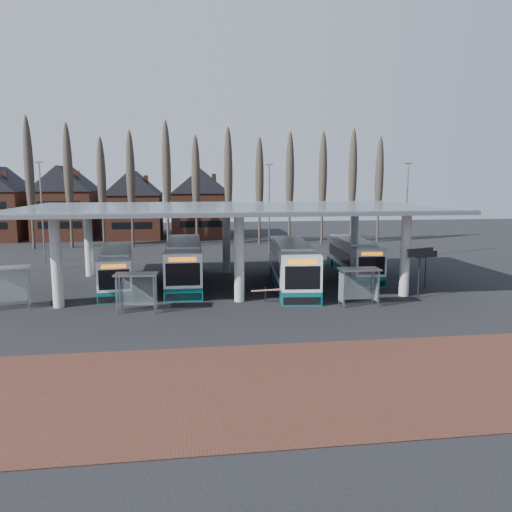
{
  "coord_description": "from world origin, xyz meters",
  "views": [
    {
      "loc": [
        -3.53,
        -31.08,
        8.27
      ],
      "look_at": [
        1.8,
        7.0,
        2.46
      ],
      "focal_mm": 35.0,
      "sensor_mm": 36.0,
      "label": 1
    }
  ],
  "objects": [
    {
      "name": "shelter_0",
      "position": [
        -15.2,
        2.78,
        1.99
      ],
      "size": [
        3.17,
        2.01,
        2.73
      ],
      "rotation": [
        0.0,
        0.0,
        0.19
      ],
      "color": "gray",
      "rests_on": "ground"
    },
    {
      "name": "brick_strip",
      "position": [
        0.0,
        -12.0,
        0.01
      ],
      "size": [
        70.0,
        10.0,
        0.03
      ],
      "primitive_type": "cube",
      "color": "#4F2B1F",
      "rests_on": "ground"
    },
    {
      "name": "bus_3",
      "position": [
        11.12,
        11.15,
        1.48
      ],
      "size": [
        3.3,
        11.43,
        3.13
      ],
      "rotation": [
        0.0,
        0.0,
        -0.08
      ],
      "color": "white",
      "rests_on": "ground"
    },
    {
      "name": "bus_1",
      "position": [
        -3.79,
        9.1,
        1.65
      ],
      "size": [
        2.79,
        12.6,
        3.49
      ],
      "rotation": [
        0.0,
        0.0,
        -0.01
      ],
      "color": "white",
      "rests_on": "ground"
    },
    {
      "name": "townhouse_row",
      "position": [
        -15.75,
        44.0,
        5.94
      ],
      "size": [
        36.8,
        10.3,
        12.25
      ],
      "color": "brown",
      "rests_on": "ground"
    },
    {
      "name": "shelter_2",
      "position": [
        7.75,
        0.28,
        1.84
      ],
      "size": [
        2.74,
        1.4,
        2.53
      ],
      "rotation": [
        0.0,
        0.0,
        -0.01
      ],
      "color": "gray",
      "rests_on": "ground"
    },
    {
      "name": "bus_2",
      "position": [
        4.59,
        6.78,
        1.65
      ],
      "size": [
        3.88,
        12.79,
        3.5
      ],
      "rotation": [
        0.0,
        0.0,
        -0.1
      ],
      "color": "white",
      "rests_on": "ground"
    },
    {
      "name": "poplar_row",
      "position": [
        0.0,
        33.0,
        8.78
      ],
      "size": [
        45.1,
        1.1,
        14.5
      ],
      "color": "#473D33",
      "rests_on": "ground"
    },
    {
      "name": "lamp_post_c",
      "position": [
        20.0,
        20.0,
        5.34
      ],
      "size": [
        0.8,
        0.16,
        10.17
      ],
      "color": "slate",
      "rests_on": "ground"
    },
    {
      "name": "lamp_post_a",
      "position": [
        -18.0,
        22.0,
        5.34
      ],
      "size": [
        0.8,
        0.16,
        10.17
      ],
      "color": "slate",
      "rests_on": "ground"
    },
    {
      "name": "info_sign_0",
      "position": [
        12.73,
        1.69,
        3.0
      ],
      "size": [
        2.3,
        0.93,
        3.57
      ],
      "rotation": [
        0.0,
        0.0,
        0.34
      ],
      "color": "black",
      "rests_on": "ground"
    },
    {
      "name": "lamp_post_b",
      "position": [
        6.0,
        26.0,
        5.34
      ],
      "size": [
        0.8,
        0.16,
        10.17
      ],
      "color": "slate",
      "rests_on": "ground"
    },
    {
      "name": "barrier",
      "position": [
        1.77,
        1.79,
        0.81
      ],
      "size": [
        2.09,
        0.68,
        1.04
      ],
      "rotation": [
        0.0,
        0.0,
        0.11
      ],
      "color": "black",
      "rests_on": "ground"
    },
    {
      "name": "ground",
      "position": [
        0.0,
        0.0,
        0.0
      ],
      "size": [
        140.0,
        140.0,
        0.0
      ],
      "primitive_type": "plane",
      "color": "black",
      "rests_on": "ground"
    },
    {
      "name": "shelter_1",
      "position": [
        -6.74,
        0.67,
        1.81
      ],
      "size": [
        2.78,
        1.54,
        2.49
      ],
      "rotation": [
        0.0,
        0.0,
        -0.07
      ],
      "color": "gray",
      "rests_on": "ground"
    },
    {
      "name": "station_canopy",
      "position": [
        0.0,
        8.0,
        5.68
      ],
      "size": [
        32.0,
        16.0,
        6.34
      ],
      "color": "#BCBBB7",
      "rests_on": "ground"
    },
    {
      "name": "info_sign_1",
      "position": [
        14.65,
        4.55,
        2.46
      ],
      "size": [
        1.95,
        0.53,
        2.93
      ],
      "rotation": [
        0.0,
        0.0,
        0.22
      ],
      "color": "black",
      "rests_on": "ground"
    },
    {
      "name": "bus_0",
      "position": [
        -9.03,
        8.34,
        1.43
      ],
      "size": [
        3.5,
        11.12,
        3.04
      ],
      "rotation": [
        0.0,
        0.0,
        0.11
      ],
      "color": "white",
      "rests_on": "ground"
    }
  ]
}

